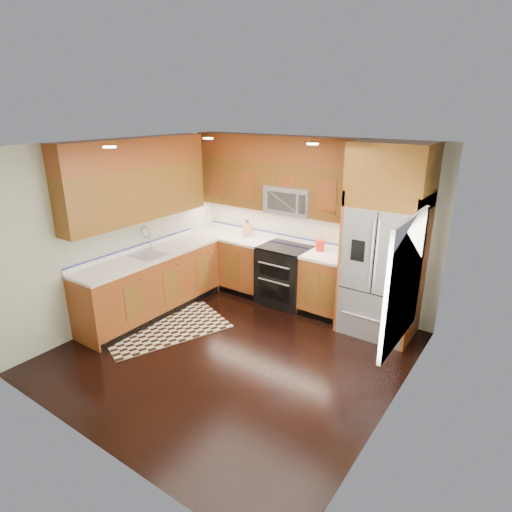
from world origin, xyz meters
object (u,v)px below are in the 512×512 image
Objects in this scene: refrigerator at (385,243)px; rug at (165,327)px; knife_block at (247,230)px; range at (285,275)px; utensil_crock at (320,243)px.

refrigerator is 3.28m from rug.
range is at bearing -9.44° from knife_block.
range is 2.67× the size of utensil_crock.
range is 0.36× the size of refrigerator.
range is 0.80m from utensil_crock.
utensil_crock is at bearing 169.89° from refrigerator.
utensil_crock reaches higher than knife_block.
refrigerator is (1.55, -0.04, 0.83)m from range.
range is 2.02m from rug.
rug is (-0.95, -1.72, -0.46)m from range.
rug is at bearing -146.10° from refrigerator.
rug is 6.07× the size of knife_block.
range is at bearing -164.37° from utensil_crock.
refrigerator is at bearing -10.11° from utensil_crock.
knife_block reaches higher than rug.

